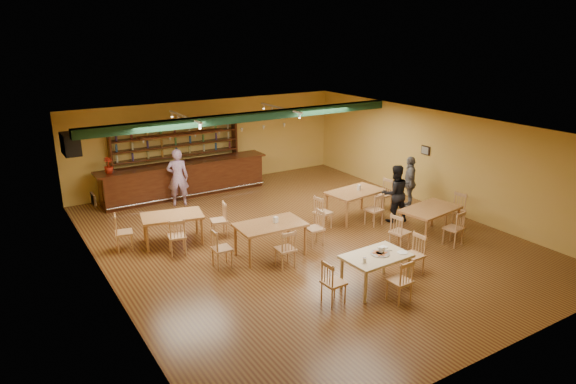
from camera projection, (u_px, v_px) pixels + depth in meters
floor at (302, 238)px, 13.70m from camera, size 12.00×12.00×0.00m
ceiling_beam at (250, 117)px, 15.08m from camera, size 10.00×0.30×0.25m
track_rail_left at (185, 117)px, 14.64m from camera, size 0.05×2.50×0.05m
track_rail_right at (281, 108)px, 16.25m from camera, size 0.05×2.50×0.05m
ac_unit at (71, 144)px, 13.96m from camera, size 0.34×0.70×0.48m
picture_left at (93, 199)px, 11.49m from camera, size 0.04×0.34×0.28m
picture_right at (426, 150)px, 16.08m from camera, size 0.04×0.34×0.28m
bar_counter at (185, 179)px, 17.05m from camera, size 5.71×0.85×1.13m
back_bar_hutch at (177, 158)px, 17.38m from camera, size 4.42×0.40×2.28m
poinsettia at (108, 165)px, 15.59m from camera, size 0.36×0.36×0.50m
dining_table_a at (173, 229)px, 13.33m from camera, size 1.69×1.21×0.77m
dining_table_b at (355, 204)px, 15.07m from camera, size 1.77×1.20×0.83m
dining_table_c at (270, 239)px, 12.57m from camera, size 1.70×1.06×0.83m
dining_table_d at (429, 222)px, 13.71m from camera, size 1.74×1.20×0.81m
near_table at (375, 271)px, 11.02m from camera, size 1.45×0.97×0.76m
pizza_tray at (380, 254)px, 10.95m from camera, size 0.49×0.49×0.01m
parmesan_shaker at (365, 260)px, 10.53m from camera, size 0.08×0.08×0.11m
napkin_stack at (383, 248)px, 11.24m from camera, size 0.21×0.17×0.03m
pizza_server at (384, 251)px, 11.06m from camera, size 0.33×0.19×0.00m
side_plate at (402, 252)px, 11.02m from camera, size 0.23×0.23×0.01m
patron_bar at (178, 177)px, 16.01m from camera, size 0.77×0.63×1.82m
patron_right_a at (395, 193)px, 14.70m from camera, size 0.95×0.82×1.67m
patron_right_b at (410, 182)px, 15.81m from camera, size 0.93×0.99×1.64m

